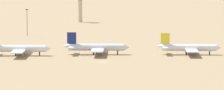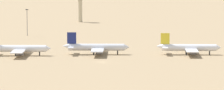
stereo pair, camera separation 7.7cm
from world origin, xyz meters
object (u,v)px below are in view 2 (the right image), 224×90
at_px(control_tower, 80,4).
at_px(light_pole_mid, 27,21).
at_px(parked_jet_navy_4, 96,47).
at_px(parked_jet_yellow_5, 188,48).
at_px(parked_jet_navy_3, 18,48).

distance_m(control_tower, light_pole_mid, 101.36).
relative_size(parked_jet_navy_4, light_pole_mid, 2.03).
height_order(parked_jet_navy_4, control_tower, control_tower).
bearing_deg(parked_jet_navy_4, parked_jet_yellow_5, 0.46).
relative_size(parked_jet_navy_4, parked_jet_yellow_5, 1.03).
height_order(parked_jet_yellow_5, control_tower, control_tower).
distance_m(parked_jet_navy_4, control_tower, 184.39).
xyz_separation_m(parked_jet_navy_4, light_pole_mid, (-44.64, 87.50, 6.09)).
xyz_separation_m(parked_jet_yellow_5, control_tower, (-61.06, 185.11, 10.29)).
height_order(parked_jet_navy_3, parked_jet_navy_4, parked_jet_navy_4).
relative_size(parked_jet_yellow_5, control_tower, 1.47).
height_order(parked_jet_navy_3, parked_jet_yellow_5, parked_jet_navy_3).
xyz_separation_m(parked_jet_navy_3, light_pole_mid, (-4.67, 90.87, 6.19)).
relative_size(parked_jet_navy_3, control_tower, 1.47).
xyz_separation_m(parked_jet_navy_3, control_tower, (27.10, 187.03, 10.28)).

